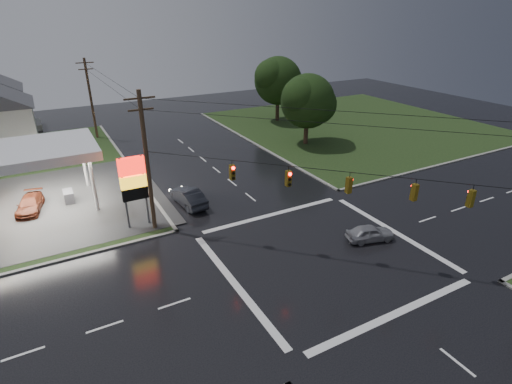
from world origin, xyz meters
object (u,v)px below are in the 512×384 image
utility_pole_n (91,98)px  tree_ne_far (279,81)px  tree_ne_near (309,101)px  pylon_sign (133,180)px  car_north (188,197)px  car_pump (30,204)px  utility_pole_nw (147,161)px  car_crossing (370,233)px

utility_pole_n → tree_ne_far: (26.65, -4.01, 0.71)m
tree_ne_far → tree_ne_near: bearing=-104.1°
pylon_sign → tree_ne_near: bearing=25.0°
tree_ne_far → car_north: (-22.79, -21.74, -5.39)m
tree_ne_near → car_north: tree_ne_near is taller
pylon_sign → car_pump: size_ratio=1.36×
pylon_sign → car_north: pylon_sign is taller
pylon_sign → tree_ne_far: 36.35m
pylon_sign → utility_pole_n: bearing=87.9°
utility_pole_nw → tree_ne_near: size_ratio=1.22×
pylon_sign → utility_pole_n: (1.00, 27.50, 1.46)m
tree_ne_near → car_pump: bearing=-172.4°
tree_ne_near → pylon_sign: bearing=-155.0°
utility_pole_nw → car_north: size_ratio=2.29×
tree_ne_far → car_pump: 39.26m
utility_pole_n → tree_ne_far: bearing=-8.5°
utility_pole_n → tree_ne_near: 28.55m
tree_ne_near → car_crossing: size_ratio=2.47×
car_north → utility_pole_nw: bearing=29.7°
tree_ne_far → car_pump: size_ratio=2.22×
car_crossing → car_pump: (-22.49, 17.84, 0.02)m
car_crossing → pylon_sign: bearing=70.2°
car_crossing → tree_ne_near: bearing=-8.0°
pylon_sign → car_pump: bearing=136.6°
pylon_sign → tree_ne_far: size_ratio=0.61×
utility_pole_n → tree_ne_near: (23.64, -16.01, 0.09)m
utility_pole_nw → tree_ne_far: size_ratio=1.12×
car_north → car_pump: size_ratio=1.08×
utility_pole_n → car_crossing: bearing=-70.0°
car_pump → car_crossing: bearing=-26.6°
tree_ne_far → car_pump: tree_ne_far is taller
car_pump → utility_pole_nw: bearing=-31.7°
utility_pole_nw → tree_ne_near: 26.74m
tree_ne_far → utility_pole_nw: bearing=-137.4°
car_crossing → tree_ne_far: bearing=-4.7°
pylon_sign → car_pump: (-7.64, 7.21, -3.37)m
utility_pole_n → car_north: 26.45m
car_crossing → utility_pole_n: bearing=35.8°
utility_pole_n → car_pump: (-8.64, -20.29, -4.83)m
tree_ne_near → tree_ne_far: tree_ne_far is taller
tree_ne_near → car_crossing: tree_ne_near is taller
tree_ne_far → car_north: tree_ne_far is taller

